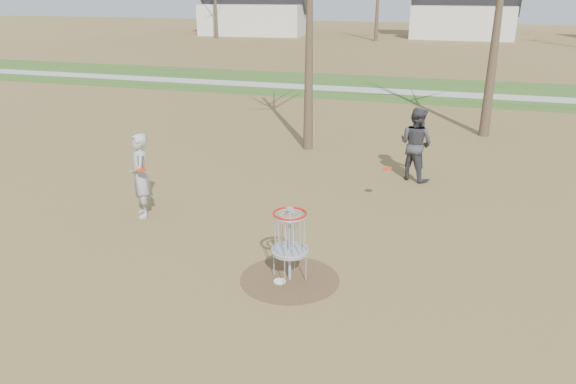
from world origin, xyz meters
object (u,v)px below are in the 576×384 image
object	(u,v)px
player_standing	(140,176)
disc_grounded	(280,281)
player_throwing	(416,144)
disc_golf_basket	(290,233)

from	to	relation	value
player_standing	disc_grounded	distance (m)	4.56
player_throwing	disc_golf_basket	xyz separation A→B (m)	(-1.58, -6.38, -0.08)
player_throwing	player_standing	bearing A→B (deg)	66.91
disc_golf_basket	disc_grounded	bearing A→B (deg)	-131.87
disc_golf_basket	player_standing	bearing A→B (deg)	155.24
player_throwing	disc_grounded	world-z (taller)	player_throwing
player_throwing	disc_golf_basket	world-z (taller)	player_throwing
player_standing	disc_grounded	world-z (taller)	player_standing
player_throwing	disc_grounded	size ratio (longest dim) A/B	9.01
disc_grounded	player_standing	bearing A→B (deg)	152.69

